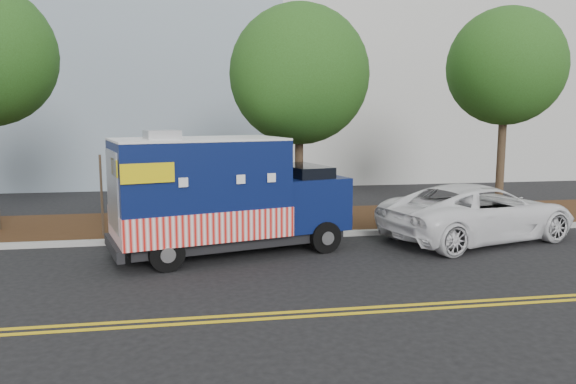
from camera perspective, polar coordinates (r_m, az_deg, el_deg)
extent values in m
plane|color=black|center=(14.56, -0.82, -5.99)|extent=(120.00, 120.00, 0.00)
cube|color=#9E9E99|center=(15.89, -1.59, -4.50)|extent=(120.00, 0.18, 0.15)
cube|color=#311C0D|center=(17.92, -2.53, -3.04)|extent=(120.00, 4.00, 0.15)
cube|color=gold|center=(10.37, 3.00, -11.93)|extent=(120.00, 0.10, 0.01)
cube|color=gold|center=(10.14, 3.31, -12.41)|extent=(120.00, 0.10, 0.01)
cylinder|color=#38281C|center=(17.44, 1.13, 2.41)|extent=(0.26, 0.26, 3.61)
sphere|color=#234814|center=(17.39, 1.15, 11.85)|extent=(4.25, 4.25, 4.25)
cylinder|color=#38281C|center=(19.63, 20.81, 3.17)|extent=(0.26, 0.26, 4.05)
sphere|color=#234814|center=(19.62, 21.26, 11.80)|extent=(3.73, 3.73, 3.73)
cube|color=#473828|center=(16.23, -18.39, -0.61)|extent=(0.06, 0.06, 2.40)
cube|color=black|center=(14.36, -5.57, -4.57)|extent=(5.67, 3.17, 0.27)
cube|color=#0A1547|center=(13.87, -9.02, 0.48)|extent=(4.47, 3.19, 2.31)
cube|color=red|center=(14.00, -8.94, -2.83)|extent=(4.52, 3.25, 0.72)
cube|color=white|center=(13.76, -9.13, 5.32)|extent=(4.47, 3.19, 0.06)
cube|color=#B7B7BA|center=(13.55, -12.68, 5.70)|extent=(0.94, 0.94, 0.21)
cube|color=#0A1547|center=(14.98, 1.70, -0.90)|extent=(2.21, 2.44, 1.34)
cube|color=black|center=(14.87, 1.54, 1.54)|extent=(1.42, 2.06, 0.62)
cube|color=black|center=(15.46, 4.63, -2.33)|extent=(0.58, 1.87, 0.29)
cube|color=black|center=(13.71, -17.27, -5.41)|extent=(0.73, 2.13, 0.27)
cube|color=#B7B7BA|center=(13.47, -17.39, 0.17)|extent=(0.49, 1.68, 1.83)
cube|color=#B7B7BA|center=(15.04, -9.15, 1.26)|extent=(1.68, 0.49, 1.06)
cube|color=yellow|center=(12.38, -14.06, 1.86)|extent=(1.12, 0.32, 0.43)
cube|color=yellow|center=(14.62, -15.74, 2.75)|extent=(1.12, 0.32, 0.43)
cylinder|color=black|center=(14.32, 3.78, -4.59)|extent=(0.85, 0.47, 0.81)
cylinder|color=black|center=(16.03, 0.44, -3.18)|extent=(0.85, 0.47, 0.81)
cylinder|color=black|center=(12.94, -12.23, -6.16)|extent=(0.85, 0.47, 0.81)
cylinder|color=black|center=(14.81, -13.89, -4.38)|extent=(0.85, 0.47, 0.81)
imported|color=white|center=(16.48, 18.82, -1.96)|extent=(6.16, 4.09, 1.57)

